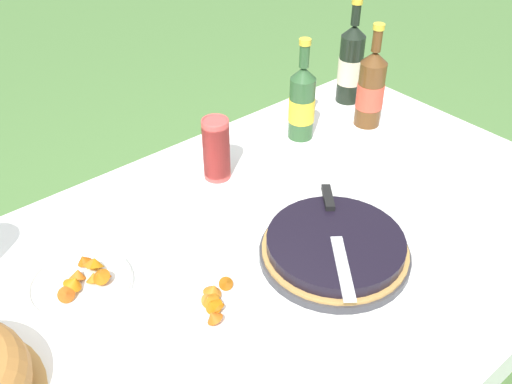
{
  "coord_description": "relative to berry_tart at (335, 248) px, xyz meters",
  "views": [
    {
      "loc": [
        -0.63,
        -0.73,
        1.68
      ],
      "look_at": [
        0.1,
        0.13,
        0.84
      ],
      "focal_mm": 40.0,
      "sensor_mm": 36.0,
      "label": 1
    }
  ],
  "objects": [
    {
      "name": "snack_plate_left",
      "position": [
        -0.48,
        0.29,
        -0.01
      ],
      "size": [
        0.22,
        0.22,
        0.06
      ],
      "color": "white",
      "rests_on": "tablecloth"
    },
    {
      "name": "garden_table",
      "position": [
        -0.12,
        0.12,
        -0.1
      ],
      "size": [
        1.77,
        1.03,
        0.78
      ],
      "color": "brown",
      "rests_on": "ground_plane"
    },
    {
      "name": "cider_bottle_green",
      "position": [
        0.31,
        0.43,
        0.09
      ],
      "size": [
        0.08,
        0.08,
        0.31
      ],
      "color": "#2D562D",
      "rests_on": "tablecloth"
    },
    {
      "name": "serving_knife",
      "position": [
        0.02,
        0.02,
        0.04
      ],
      "size": [
        0.25,
        0.31,
        0.01
      ],
      "rotation": [
        0.0,
        0.0,
        4.04
      ],
      "color": "silver",
      "rests_on": "berry_tart"
    },
    {
      "name": "cup_stack",
      "position": [
        -0.01,
        0.43,
        0.06
      ],
      "size": [
        0.07,
        0.07,
        0.18
      ],
      "color": "#E04C47",
      "rests_on": "tablecloth"
    },
    {
      "name": "cider_bottle_amber",
      "position": [
        0.52,
        0.36,
        0.09
      ],
      "size": [
        0.08,
        0.08,
        0.32
      ],
      "color": "brown",
      "rests_on": "tablecloth"
    },
    {
      "name": "snack_plate_near",
      "position": [
        -0.31,
        0.06,
        -0.01
      ],
      "size": [
        0.2,
        0.2,
        0.05
      ],
      "color": "white",
      "rests_on": "tablecloth"
    },
    {
      "name": "berry_tart",
      "position": [
        0.0,
        0.0,
        0.0
      ],
      "size": [
        0.34,
        0.34,
        0.06
      ],
      "color": "#38383D",
      "rests_on": "tablecloth"
    },
    {
      "name": "juice_bottle_red",
      "position": [
        0.59,
        0.5,
        0.1
      ],
      "size": [
        0.08,
        0.08,
        0.34
      ],
      "color": "black",
      "rests_on": "tablecloth"
    },
    {
      "name": "tablecloth",
      "position": [
        -0.12,
        0.12,
        -0.04
      ],
      "size": [
        1.78,
        1.04,
        0.1
      ],
      "color": "white",
      "rests_on": "garden_table"
    }
  ]
}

